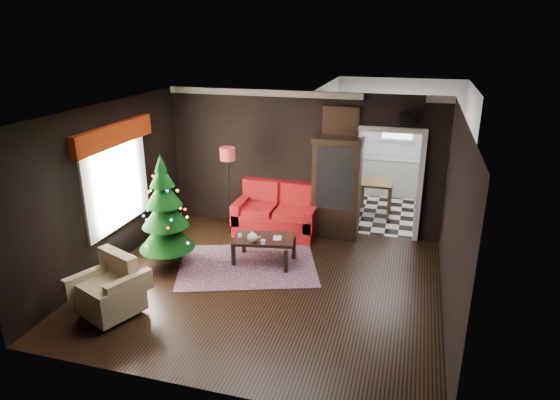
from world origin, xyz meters
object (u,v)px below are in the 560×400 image
(coffee_table, at_px, (264,250))
(floor_lamp, at_px, (229,194))
(armchair, at_px, (109,286))
(teapot, at_px, (252,237))
(christmas_tree, at_px, (164,209))
(wall_clock, at_px, (407,118))
(curio_cabinet, at_px, (336,190))
(kitchen_table, at_px, (375,198))
(loveseat, at_px, (276,210))

(coffee_table, bearing_deg, floor_lamp, 135.00)
(armchair, relative_size, teapot, 3.99)
(christmas_tree, relative_size, teapot, 9.01)
(christmas_tree, height_order, coffee_table, christmas_tree)
(christmas_tree, relative_size, armchair, 2.26)
(coffee_table, distance_m, wall_clock, 3.50)
(teapot, bearing_deg, christmas_tree, -167.73)
(curio_cabinet, distance_m, armchair, 4.56)
(floor_lamp, xyz_separation_m, christmas_tree, (-0.51, -1.62, 0.22))
(teapot, distance_m, kitchen_table, 3.66)
(floor_lamp, height_order, wall_clock, wall_clock)
(loveseat, height_order, christmas_tree, christmas_tree)
(christmas_tree, bearing_deg, coffee_table, 19.65)
(christmas_tree, bearing_deg, floor_lamp, 72.42)
(armchair, distance_m, kitchen_table, 6.08)
(curio_cabinet, bearing_deg, armchair, -125.52)
(kitchen_table, bearing_deg, teapot, -119.17)
(wall_clock, distance_m, kitchen_table, 2.43)
(curio_cabinet, distance_m, wall_clock, 1.88)
(christmas_tree, xyz_separation_m, kitchen_table, (3.22, 3.50, -0.68))
(curio_cabinet, xyz_separation_m, wall_clock, (1.20, 0.18, 1.43))
(coffee_table, bearing_deg, christmas_tree, -160.35)
(loveseat, distance_m, armchair, 3.77)
(loveseat, height_order, teapot, loveseat)
(floor_lamp, distance_m, armchair, 3.31)
(loveseat, height_order, armchair, loveseat)
(armchair, xyz_separation_m, coffee_table, (1.63, 2.18, -0.22))
(floor_lamp, relative_size, wall_clock, 5.88)
(teapot, height_order, kitchen_table, kitchen_table)
(floor_lamp, bearing_deg, loveseat, 14.21)
(loveseat, height_order, kitchen_table, loveseat)
(christmas_tree, xyz_separation_m, teapot, (1.44, 0.31, -0.48))
(curio_cabinet, height_order, christmas_tree, christmas_tree)
(kitchen_table, bearing_deg, coffee_table, -119.30)
(loveseat, relative_size, christmas_tree, 0.94)
(floor_lamp, xyz_separation_m, armchair, (-0.57, -3.24, -0.37))
(loveseat, bearing_deg, kitchen_table, 42.51)
(floor_lamp, distance_m, christmas_tree, 1.72)
(kitchen_table, bearing_deg, wall_clock, -66.25)
(kitchen_table, bearing_deg, curio_cabinet, -114.44)
(christmas_tree, distance_m, coffee_table, 1.86)
(curio_cabinet, xyz_separation_m, armchair, (-2.63, -3.69, -0.49))
(christmas_tree, distance_m, teapot, 1.55)
(loveseat, relative_size, coffee_table, 1.65)
(loveseat, distance_m, teapot, 1.54)
(armchair, bearing_deg, curio_cabinet, 77.17)
(floor_lamp, height_order, teapot, floor_lamp)
(christmas_tree, xyz_separation_m, coffee_table, (1.57, 0.56, -0.81))
(armchair, distance_m, teapot, 2.45)
(floor_lamp, relative_size, teapot, 9.38)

